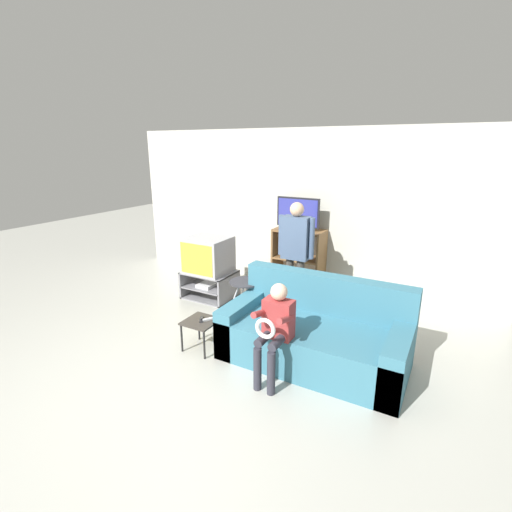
% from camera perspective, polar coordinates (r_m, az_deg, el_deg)
% --- Properties ---
extents(ground_plane, '(18.00, 18.00, 0.00)m').
position_cam_1_polar(ground_plane, '(4.08, -14.02, -18.57)').
color(ground_plane, '#ADADA3').
extents(wall_back, '(6.40, 0.06, 2.60)m').
position_cam_1_polar(wall_back, '(6.23, 6.22, 7.06)').
color(wall_back, beige).
rests_on(wall_back, ground_plane).
extents(tv_stand, '(0.76, 0.60, 0.43)m').
position_cam_1_polar(tv_stand, '(5.94, -7.14, -4.35)').
color(tv_stand, slate).
rests_on(tv_stand, ground_plane).
extents(television_main, '(0.66, 0.58, 0.55)m').
position_cam_1_polar(television_main, '(5.78, -7.43, 0.19)').
color(television_main, '#9E9EA3').
rests_on(television_main, tv_stand).
extents(media_shelf, '(0.80, 0.43, 1.04)m').
position_cam_1_polar(media_shelf, '(6.08, 6.55, -0.64)').
color(media_shelf, brown).
rests_on(media_shelf, ground_plane).
extents(television_flat, '(0.71, 0.20, 0.51)m').
position_cam_1_polar(television_flat, '(5.91, 6.46, 6.38)').
color(television_flat, black).
rests_on(television_flat, media_shelf).
extents(folding_stool, '(0.46, 0.46, 0.64)m').
position_cam_1_polar(folding_stool, '(4.84, -1.65, -4.97)').
color(folding_stool, '#B7B7BC').
rests_on(folding_stool, ground_plane).
extents(snack_table, '(0.37, 0.37, 0.36)m').
position_cam_1_polar(snack_table, '(4.45, -8.47, -10.42)').
color(snack_table, '#38332D').
rests_on(snack_table, ground_plane).
extents(remote_control_black, '(0.11, 0.14, 0.02)m').
position_cam_1_polar(remote_control_black, '(4.44, -8.41, -9.60)').
color(remote_control_black, '#232328').
rests_on(remote_control_black, snack_table).
extents(remote_control_white, '(0.11, 0.14, 0.02)m').
position_cam_1_polar(remote_control_white, '(4.42, -7.58, -9.66)').
color(remote_control_white, silver).
rests_on(remote_control_white, snack_table).
extents(couch, '(1.99, 0.98, 0.91)m').
position_cam_1_polar(couch, '(4.26, 9.07, -11.95)').
color(couch, teal).
rests_on(couch, ground_plane).
extents(person_standing_adult, '(0.53, 0.20, 1.59)m').
position_cam_1_polar(person_standing_adult, '(5.19, 6.14, 1.37)').
color(person_standing_adult, '#3D3833').
rests_on(person_standing_adult, ground_plane).
extents(person_seated_child, '(0.33, 0.43, 1.03)m').
position_cam_1_polar(person_seated_child, '(3.72, 2.92, -10.65)').
color(person_seated_child, '#2D2D38').
rests_on(person_seated_child, ground_plane).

